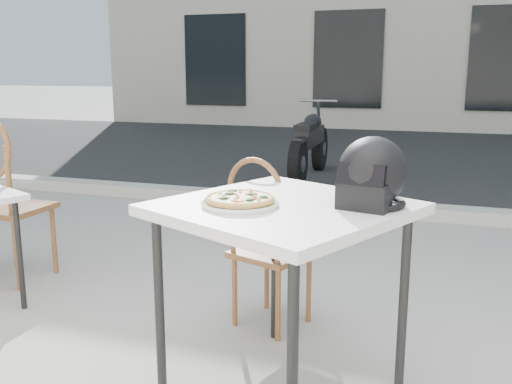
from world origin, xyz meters
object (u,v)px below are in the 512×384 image
(cafe_table_main, at_px, (283,222))
(helmet, at_px, (371,176))
(plate, at_px, (240,204))
(cafe_chair_side, at_px, (1,190))
(cafe_chair_main, at_px, (265,234))
(motorcycle, at_px, (310,145))
(pizza, at_px, (240,198))

(cafe_table_main, relative_size, helmet, 3.51)
(plate, relative_size, cafe_chair_side, 0.36)
(cafe_table_main, relative_size, cafe_chair_main, 1.24)
(cafe_chair_main, height_order, cafe_chair_side, cafe_chair_side)
(cafe_table_main, bearing_deg, motorcycle, 102.02)
(cafe_table_main, height_order, helmet, helmet)
(plate, relative_size, cafe_chair_main, 0.43)
(cafe_table_main, xyz_separation_m, pizza, (-0.15, -0.09, 0.11))
(plate, distance_m, helmet, 0.53)
(helmet, bearing_deg, plate, -148.56)
(cafe_table_main, bearing_deg, pizza, -149.17)
(plate, relative_size, motorcycle, 0.20)
(cafe_chair_main, bearing_deg, cafe_table_main, 133.70)
(pizza, distance_m, helmet, 0.53)
(cafe_chair_side, bearing_deg, pizza, 159.91)
(pizza, relative_size, cafe_chair_main, 0.37)
(plate, xyz_separation_m, cafe_chair_main, (-0.11, 0.66, -0.32))
(helmet, bearing_deg, pizza, -148.57)
(cafe_chair_side, bearing_deg, motorcycle, -101.61)
(plate, distance_m, motorcycle, 5.08)
(helmet, relative_size, cafe_chair_side, 0.30)
(cafe_chair_side, relative_size, motorcycle, 0.56)
(plate, xyz_separation_m, pizza, (0.00, 0.00, 0.02))
(cafe_table_main, distance_m, cafe_chair_side, 2.17)
(cafe_table_main, height_order, plate, plate)
(pizza, xyz_separation_m, cafe_chair_side, (-1.91, 0.77, -0.25))
(pizza, bearing_deg, cafe_chair_main, 99.31)
(helmet, xyz_separation_m, cafe_chair_main, (-0.60, 0.50, -0.43))
(cafe_chair_main, bearing_deg, motorcycle, -60.49)
(cafe_chair_main, distance_m, motorcycle, 4.40)
(pizza, relative_size, cafe_chair_side, 0.31)
(helmet, distance_m, motorcycle, 5.04)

